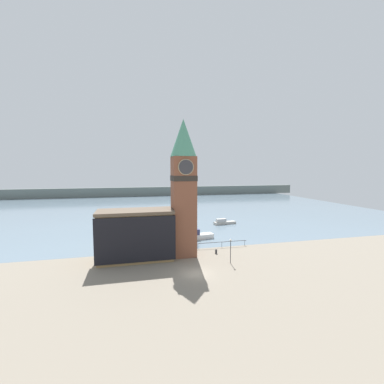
{
  "coord_description": "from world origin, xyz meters",
  "views": [
    {
      "loc": [
        -8.9,
        -34.67,
        14.99
      ],
      "look_at": [
        0.87,
        6.33,
        11.26
      ],
      "focal_mm": 24.0,
      "sensor_mm": 36.0,
      "label": 1
    }
  ],
  "objects": [
    {
      "name": "boat_near",
      "position": [
        4.48,
        17.72,
        0.8
      ],
      "size": [
        7.22,
        3.1,
        2.19
      ],
      "rotation": [
        0.0,
        0.0,
        0.16
      ],
      "color": "silver",
      "rests_on": "water"
    },
    {
      "name": "ground_plane",
      "position": [
        0.0,
        0.0,
        0.0
      ],
      "size": [
        160.0,
        160.0,
        0.0
      ],
      "primitive_type": "plane",
      "color": "gray"
    },
    {
      "name": "water",
      "position": [
        0.0,
        71.22,
        -0.0
      ],
      "size": [
        160.0,
        120.0,
        0.0
      ],
      "color": "slate",
      "rests_on": "ground_plane"
    },
    {
      "name": "clock_tower",
      "position": [
        -0.13,
        8.43,
        12.47
      ],
      "size": [
        4.48,
        4.48,
        23.46
      ],
      "color": "brown",
      "rests_on": "ground_plane"
    },
    {
      "name": "pier_building",
      "position": [
        -8.34,
        8.03,
        4.18
      ],
      "size": [
        12.46,
        5.86,
        8.32
      ],
      "color": "#A88451",
      "rests_on": "ground_plane"
    },
    {
      "name": "far_shoreline",
      "position": [
        0.0,
        111.22,
        2.5
      ],
      "size": [
        180.0,
        3.0,
        5.0
      ],
      "color": "slate",
      "rests_on": "water"
    },
    {
      "name": "pier_railing",
      "position": [
        7.89,
        10.97,
        0.95
      ],
      "size": [
        10.14,
        0.08,
        1.09
      ],
      "color": "#333338",
      "rests_on": "ground_plane"
    },
    {
      "name": "boat_far",
      "position": [
        15.62,
        30.7,
        0.56
      ],
      "size": [
        6.32,
        2.23,
        1.54
      ],
      "rotation": [
        0.0,
        0.0,
        0.1
      ],
      "color": "#B7B2A8",
      "rests_on": "water"
    },
    {
      "name": "lamp_post",
      "position": [
        6.32,
        2.69,
        2.76
      ],
      "size": [
        0.32,
        0.32,
        3.95
      ],
      "color": "black",
      "rests_on": "ground_plane"
    },
    {
      "name": "mooring_bollard_near",
      "position": [
        5.61,
        7.66,
        0.43
      ],
      "size": [
        0.36,
        0.36,
        0.8
      ],
      "color": "black",
      "rests_on": "ground_plane"
    }
  ]
}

